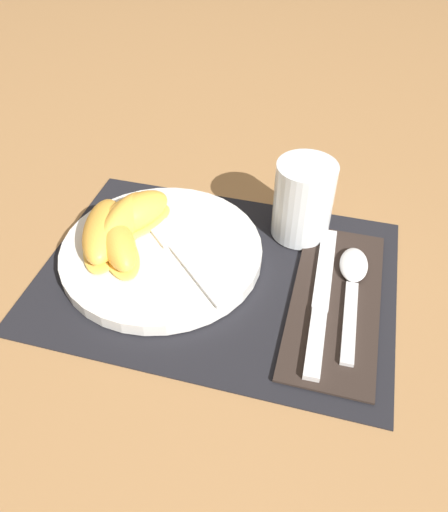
# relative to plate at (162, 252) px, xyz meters

# --- Properties ---
(ground_plane) EXTENTS (3.00, 3.00, 0.00)m
(ground_plane) POSITION_rel_plate_xyz_m (0.07, -0.01, -0.01)
(ground_plane) COLOR #A37547
(placemat) EXTENTS (0.42, 0.30, 0.00)m
(placemat) POSITION_rel_plate_xyz_m (0.07, -0.01, -0.01)
(placemat) COLOR black
(placemat) RESTS_ON ground_plane
(plate) EXTENTS (0.25, 0.25, 0.02)m
(plate) POSITION_rel_plate_xyz_m (0.00, 0.00, 0.00)
(plate) COLOR white
(plate) RESTS_ON placemat
(juice_glass) EXTENTS (0.07, 0.07, 0.10)m
(juice_glass) POSITION_rel_plate_xyz_m (0.16, 0.09, 0.04)
(juice_glass) COLOR silver
(juice_glass) RESTS_ON placemat
(napkin) EXTENTS (0.10, 0.24, 0.00)m
(napkin) POSITION_rel_plate_xyz_m (0.22, -0.02, -0.01)
(napkin) COLOR #2D231E
(napkin) RESTS_ON placemat
(knife) EXTENTS (0.02, 0.23, 0.01)m
(knife) POSITION_rel_plate_xyz_m (0.20, -0.02, -0.00)
(knife) COLOR silver
(knife) RESTS_ON napkin
(spoon) EXTENTS (0.04, 0.17, 0.01)m
(spoon) POSITION_rel_plate_xyz_m (0.23, 0.01, -0.00)
(spoon) COLOR silver
(spoon) RESTS_ON napkin
(fork) EXTENTS (0.15, 0.14, 0.00)m
(fork) POSITION_rel_plate_xyz_m (0.02, 0.00, 0.01)
(fork) COLOR silver
(fork) RESTS_ON plate
(citrus_wedge_0) EXTENTS (0.10, 0.12, 0.04)m
(citrus_wedge_0) POSITION_rel_plate_xyz_m (-0.05, 0.03, 0.03)
(citrus_wedge_0) COLOR #F7C656
(citrus_wedge_0) RESTS_ON plate
(citrus_wedge_1) EXTENTS (0.05, 0.11, 0.04)m
(citrus_wedge_1) POSITION_rel_plate_xyz_m (-0.05, 0.01, 0.03)
(citrus_wedge_1) COLOR #F7C656
(citrus_wedge_1) RESTS_ON plate
(citrus_wedge_2) EXTENTS (0.08, 0.13, 0.04)m
(citrus_wedge_2) POSITION_rel_plate_xyz_m (-0.07, -0.01, 0.02)
(citrus_wedge_2) COLOR #F7C656
(citrus_wedge_2) RESTS_ON plate
(citrus_wedge_3) EXTENTS (0.09, 0.10, 0.04)m
(citrus_wedge_3) POSITION_rel_plate_xyz_m (-0.04, -0.03, 0.02)
(citrus_wedge_3) COLOR #F7C656
(citrus_wedge_3) RESTS_ON plate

